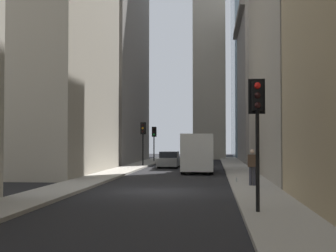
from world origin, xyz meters
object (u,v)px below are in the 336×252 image
Objects in this scene: traffic_light_foreground at (257,113)px; traffic_light_midblock at (143,134)px; traffic_light_far_junction at (154,136)px; delivery_truck at (198,153)px; hatchback_grey at (169,160)px; pedestrian at (252,166)px; discarded_bottle at (236,180)px.

traffic_light_foreground is 1.04× the size of traffic_light_midblock.
traffic_light_midblock is at bearing -179.64° from traffic_light_far_junction.
traffic_light_midblock reaches higher than traffic_light_far_junction.
traffic_light_foreground is at bearing -173.04° from delivery_truck.
pedestrian is (-18.17, -5.84, 0.45)m from hatchback_grey.
traffic_light_far_junction reaches higher than discarded_bottle.
hatchback_grey is 2.42× the size of pedestrian.
hatchback_grey reaches higher than discarded_bottle.
delivery_truck is at bearing -156.93° from hatchback_grey.
traffic_light_foreground reaches higher than traffic_light_far_junction.
discarded_bottle is at bearing 18.35° from pedestrian.
traffic_light_foreground is 15.25× the size of discarded_bottle.
delivery_truck is at bearing -145.32° from traffic_light_midblock.
hatchback_grey is at bearing -113.80° from traffic_light_midblock.
delivery_truck is 1.64× the size of traffic_light_midblock.
pedestrian is at bearing -163.15° from traffic_light_far_junction.
pedestrian is 2.32m from discarded_bottle.
traffic_light_foreground reaches higher than discarded_bottle.
traffic_light_midblock reaches higher than delivery_truck.
traffic_light_midblock is 8.48m from traffic_light_far_junction.
delivery_truck is at bearing 6.96° from traffic_light_foreground.
hatchback_grey is 10.18m from traffic_light_far_junction.
traffic_light_far_junction is (9.59, 2.57, 2.27)m from hatchback_grey.
delivery_truck is 20.62m from traffic_light_foreground.
traffic_light_foreground reaches higher than pedestrian.
delivery_truck reaches higher than discarded_bottle.
pedestrian reaches higher than discarded_bottle.
traffic_light_far_junction is at bearing 16.85° from pedestrian.
delivery_truck is 23.93× the size of discarded_bottle.
discarded_bottle is (-17.23, -7.68, -2.79)m from traffic_light_midblock.
pedestrian is at bearing -156.57° from traffic_light_midblock.
pedestrian is (-27.76, -8.41, -1.82)m from traffic_light_far_junction.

